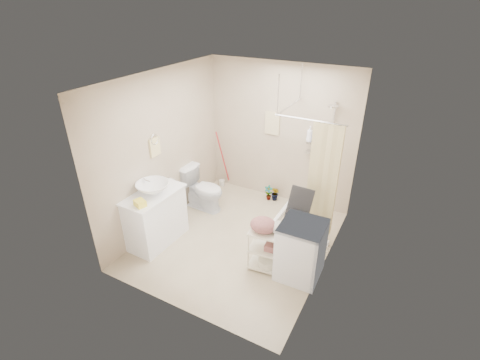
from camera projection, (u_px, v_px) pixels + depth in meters
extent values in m
plane|color=#BBAB8C|center=(238.00, 240.00, 5.72)|extent=(3.20, 3.20, 0.00)
cube|color=silver|center=(238.00, 79.00, 4.49)|extent=(2.80, 3.20, 0.04)
cube|color=#BCAA91|center=(280.00, 135.00, 6.34)|extent=(2.80, 0.04, 2.60)
cube|color=#BCAA91|center=(169.00, 225.00, 3.86)|extent=(2.80, 0.04, 2.60)
cube|color=#BCAA91|center=(163.00, 151.00, 5.69)|extent=(0.04, 3.20, 2.60)
cube|color=#BCAA91|center=(332.00, 192.00, 4.52)|extent=(0.04, 3.20, 2.60)
cube|color=white|center=(155.00, 217.00, 5.51)|extent=(0.59, 1.02, 0.89)
imported|color=white|center=(153.00, 188.00, 5.26)|extent=(0.53, 0.53, 0.17)
cube|color=yellow|center=(140.00, 203.00, 4.96)|extent=(0.20, 0.18, 0.09)
cube|color=gold|center=(150.00, 247.00, 5.44)|extent=(0.30, 0.26, 0.14)
imported|color=silver|center=(203.00, 189.00, 6.40)|extent=(0.81, 0.49, 0.81)
imported|color=brown|center=(268.00, 193.00, 6.76)|extent=(0.18, 0.14, 0.31)
imported|color=#9C5125|center=(275.00, 194.00, 6.74)|extent=(0.21, 0.20, 0.30)
cube|color=beige|center=(272.00, 123.00, 6.30)|extent=(0.28, 0.03, 0.42)
imported|color=white|center=(310.00, 134.00, 5.95)|extent=(0.14, 0.14, 0.27)
imported|color=#3C5898|center=(315.00, 137.00, 5.94)|extent=(0.09, 0.09, 0.19)
cube|color=silver|center=(301.00, 250.00, 4.83)|extent=(0.60, 0.62, 0.86)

